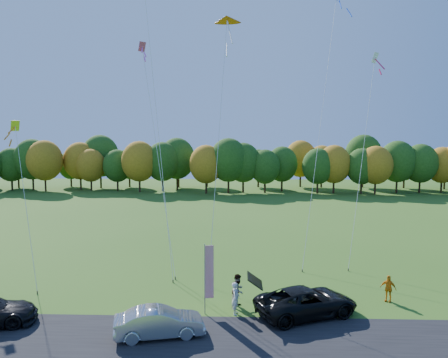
{
  "coord_description": "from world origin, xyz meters",
  "views": [
    {
      "loc": [
        1.09,
        -24.27,
        9.86
      ],
      "look_at": [
        0.0,
        6.0,
        7.0
      ],
      "focal_mm": 35.0,
      "sensor_mm": 36.0,
      "label": 1
    }
  ],
  "objects_px": {
    "black_suv": "(306,302)",
    "person_east": "(388,288)",
    "silver_sedan": "(159,322)",
    "feather_flag": "(208,271)"
  },
  "relations": [
    {
      "from": "person_east",
      "to": "feather_flag",
      "type": "height_order",
      "value": "feather_flag"
    },
    {
      "from": "silver_sedan",
      "to": "feather_flag",
      "type": "relative_size",
      "value": 1.11
    },
    {
      "from": "black_suv",
      "to": "feather_flag",
      "type": "distance_m",
      "value": 5.71
    },
    {
      "from": "black_suv",
      "to": "person_east",
      "type": "xyz_separation_m",
      "value": [
        5.26,
        2.31,
        0.01
      ]
    },
    {
      "from": "black_suv",
      "to": "person_east",
      "type": "relative_size",
      "value": 3.57
    },
    {
      "from": "black_suv",
      "to": "person_east",
      "type": "bearing_deg",
      "value": -89.47
    },
    {
      "from": "silver_sedan",
      "to": "person_east",
      "type": "xyz_separation_m",
      "value": [
        12.96,
        5.15,
        0.08
      ]
    },
    {
      "from": "black_suv",
      "to": "silver_sedan",
      "type": "distance_m",
      "value": 8.21
    },
    {
      "from": "black_suv",
      "to": "person_east",
      "type": "distance_m",
      "value": 5.74
    },
    {
      "from": "person_east",
      "to": "black_suv",
      "type": "bearing_deg",
      "value": -124.0
    }
  ]
}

